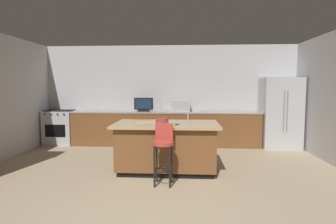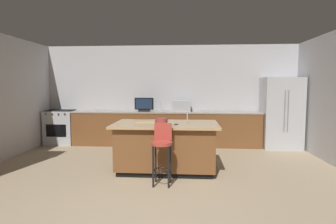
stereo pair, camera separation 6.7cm
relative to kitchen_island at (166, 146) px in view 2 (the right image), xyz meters
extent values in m
cube|color=#BCBCC1|center=(-0.11, 2.66, 0.89)|extent=(7.36, 0.12, 2.70)
cube|color=brown|center=(-0.19, 2.28, -0.02)|extent=(4.98, 0.60, 0.88)
cube|color=#9E9384|center=(-0.19, 2.28, 0.44)|extent=(5.00, 0.62, 0.04)
cube|color=black|center=(0.00, 0.00, -0.42)|extent=(1.69, 0.92, 0.09)
cube|color=brown|center=(0.00, 0.00, 0.01)|extent=(1.77, 1.00, 0.77)
cube|color=tan|center=(0.00, 0.00, 0.42)|extent=(1.93, 1.16, 0.04)
cube|color=#B7BABF|center=(2.79, 2.20, 0.44)|extent=(0.94, 0.76, 1.81)
cylinder|color=gray|center=(2.75, 1.79, 0.53)|extent=(0.02, 0.02, 1.00)
cylinder|color=gray|center=(2.83, 1.79, 0.53)|extent=(0.02, 0.02, 1.00)
cube|color=#B7BABF|center=(-3.09, 2.28, 0.00)|extent=(0.78, 0.60, 0.92)
cube|color=black|center=(-3.09, 1.98, -0.05)|extent=(0.55, 0.01, 0.33)
cube|color=black|center=(-3.09, 2.28, 0.47)|extent=(0.70, 0.50, 0.02)
cylinder|color=black|center=(-3.35, 1.97, 0.40)|extent=(0.04, 0.03, 0.04)
cylinder|color=black|center=(-3.18, 1.97, 0.40)|extent=(0.04, 0.03, 0.04)
cylinder|color=black|center=(-3.01, 1.97, 0.40)|extent=(0.04, 0.03, 0.04)
cylinder|color=black|center=(-2.83, 1.97, 0.40)|extent=(0.04, 0.03, 0.04)
cube|color=#B7BABF|center=(0.23, 2.28, 0.60)|extent=(0.48, 0.36, 0.30)
cube|color=black|center=(-0.76, 2.23, 0.48)|extent=(0.30, 0.16, 0.05)
cube|color=black|center=(-0.76, 2.23, 0.66)|extent=(0.50, 0.05, 0.32)
cube|color=#1E2D47|center=(-0.76, 2.20, 0.66)|extent=(0.44, 0.01, 0.27)
cylinder|color=#B2B2B7|center=(-0.33, 2.38, 0.58)|extent=(0.02, 0.02, 0.24)
cylinder|color=#B2B2B7|center=(0.40, 0.00, 0.55)|extent=(0.02, 0.02, 0.22)
cylinder|color=#B23D33|center=(0.00, -0.79, 0.22)|extent=(0.34, 0.34, 0.05)
cube|color=#B23D33|center=(0.01, -0.64, 0.38)|extent=(0.29, 0.05, 0.28)
cylinder|color=black|center=(-0.13, -0.91, -0.13)|extent=(0.03, 0.03, 0.66)
cylinder|color=black|center=(0.12, -0.92, -0.13)|extent=(0.03, 0.03, 0.66)
cylinder|color=black|center=(-0.12, -0.66, -0.13)|extent=(0.03, 0.03, 0.66)
cylinder|color=black|center=(0.13, -0.67, -0.13)|extent=(0.03, 0.03, 0.66)
torus|color=black|center=(0.00, -0.79, -0.22)|extent=(0.28, 0.28, 0.02)
cylinder|color=#993833|center=(-0.09, 0.11, 0.48)|extent=(0.23, 0.23, 0.08)
cube|color=black|center=(0.20, -0.19, 0.45)|extent=(0.07, 0.15, 0.01)
cube|color=tan|center=(-0.41, 0.14, 0.45)|extent=(0.40, 0.31, 0.02)
camera|label=1|loc=(0.36, -5.23, 1.13)|focal=30.29mm
camera|label=2|loc=(0.42, -5.22, 1.13)|focal=30.29mm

